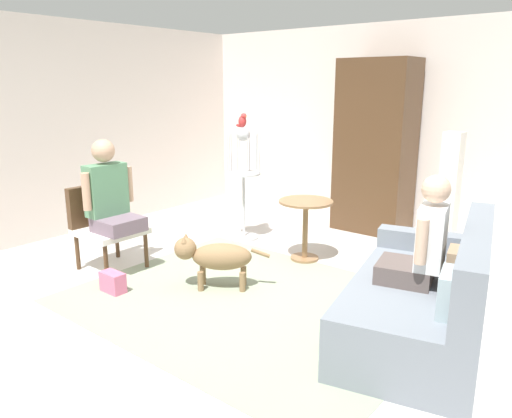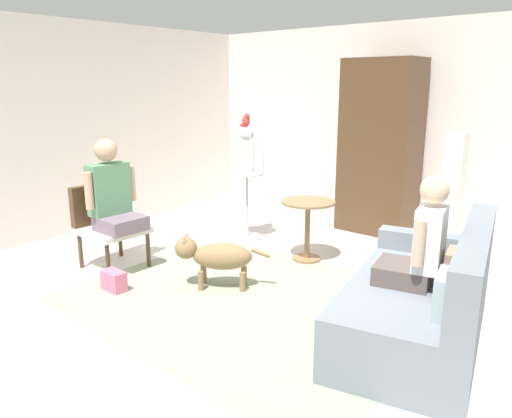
{
  "view_description": "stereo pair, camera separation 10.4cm",
  "coord_description": "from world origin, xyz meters",
  "px_view_note": "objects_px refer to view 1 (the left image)",
  "views": [
    {
      "loc": [
        2.62,
        -3.19,
        1.87
      ],
      "look_at": [
        -0.04,
        0.09,
        0.8
      ],
      "focal_mm": 34.8,
      "sensor_mm": 36.0,
      "label": 1
    },
    {
      "loc": [
        2.7,
        -3.13,
        1.87
      ],
      "look_at": [
        -0.04,
        0.09,
        0.8
      ],
      "focal_mm": 34.8,
      "sensor_mm": 36.0,
      "label": 2
    }
  ],
  "objects_px": {
    "parrot": "(242,121)",
    "handbag": "(113,282)",
    "couch": "(425,300)",
    "column_lamp": "(448,201)",
    "armoire_cabinet": "(375,147)",
    "person_on_armchair": "(110,194)",
    "bird_cage_stand": "(244,181)",
    "armchair": "(103,220)",
    "person_on_couch": "(423,242)",
    "round_end_table": "(305,219)",
    "dog": "(215,256)"
  },
  "relations": [
    {
      "from": "person_on_armchair",
      "to": "dog",
      "type": "distance_m",
      "value": 1.28
    },
    {
      "from": "parrot",
      "to": "column_lamp",
      "type": "relative_size",
      "value": 0.12
    },
    {
      "from": "dog",
      "to": "round_end_table",
      "type": "bearing_deg",
      "value": 79.36
    },
    {
      "from": "parrot",
      "to": "round_end_table",
      "type": "bearing_deg",
      "value": -9.2
    },
    {
      "from": "round_end_table",
      "to": "parrot",
      "type": "bearing_deg",
      "value": 170.8
    },
    {
      "from": "column_lamp",
      "to": "person_on_armchair",
      "type": "bearing_deg",
      "value": -138.84
    },
    {
      "from": "couch",
      "to": "armoire_cabinet",
      "type": "height_order",
      "value": "armoire_cabinet"
    },
    {
      "from": "armchair",
      "to": "person_on_couch",
      "type": "relative_size",
      "value": 1.06
    },
    {
      "from": "armchair",
      "to": "parrot",
      "type": "relative_size",
      "value": 5.03
    },
    {
      "from": "round_end_table",
      "to": "parrot",
      "type": "relative_size",
      "value": 3.9
    },
    {
      "from": "armchair",
      "to": "parrot",
      "type": "xyz_separation_m",
      "value": [
        0.5,
        1.64,
        0.95
      ]
    },
    {
      "from": "column_lamp",
      "to": "armoire_cabinet",
      "type": "height_order",
      "value": "armoire_cabinet"
    },
    {
      "from": "couch",
      "to": "parrot",
      "type": "height_order",
      "value": "parrot"
    },
    {
      "from": "round_end_table",
      "to": "dog",
      "type": "height_order",
      "value": "round_end_table"
    },
    {
      "from": "couch",
      "to": "round_end_table",
      "type": "relative_size",
      "value": 2.86
    },
    {
      "from": "person_on_couch",
      "to": "handbag",
      "type": "bearing_deg",
      "value": -159.91
    },
    {
      "from": "parrot",
      "to": "armchair",
      "type": "bearing_deg",
      "value": -107.06
    },
    {
      "from": "armchair",
      "to": "bird_cage_stand",
      "type": "bearing_deg",
      "value": 72.57
    },
    {
      "from": "couch",
      "to": "bird_cage_stand",
      "type": "distance_m",
      "value": 2.9
    },
    {
      "from": "couch",
      "to": "handbag",
      "type": "xyz_separation_m",
      "value": [
        -2.54,
        -0.94,
        -0.22
      ]
    },
    {
      "from": "parrot",
      "to": "column_lamp",
      "type": "distance_m",
      "value": 2.45
    },
    {
      "from": "person_on_armchair",
      "to": "round_end_table",
      "type": "bearing_deg",
      "value": 47.12
    },
    {
      "from": "person_on_armchair",
      "to": "dog",
      "type": "relative_size",
      "value": 1.21
    },
    {
      "from": "armchair",
      "to": "person_on_armchair",
      "type": "relative_size",
      "value": 0.94
    },
    {
      "from": "couch",
      "to": "dog",
      "type": "height_order",
      "value": "couch"
    },
    {
      "from": "bird_cage_stand",
      "to": "parrot",
      "type": "height_order",
      "value": "parrot"
    },
    {
      "from": "dog",
      "to": "armoire_cabinet",
      "type": "distance_m",
      "value": 2.81
    },
    {
      "from": "couch",
      "to": "parrot",
      "type": "relative_size",
      "value": 11.17
    },
    {
      "from": "armchair",
      "to": "person_on_armchair",
      "type": "height_order",
      "value": "person_on_armchair"
    },
    {
      "from": "person_on_couch",
      "to": "person_on_armchair",
      "type": "relative_size",
      "value": 0.89
    },
    {
      "from": "person_on_armchair",
      "to": "handbag",
      "type": "height_order",
      "value": "person_on_armchair"
    },
    {
      "from": "bird_cage_stand",
      "to": "handbag",
      "type": "relative_size",
      "value": 5.58
    },
    {
      "from": "couch",
      "to": "armchair",
      "type": "xyz_separation_m",
      "value": [
        -3.18,
        -0.58,
        0.18
      ]
    },
    {
      "from": "parrot",
      "to": "dog",
      "type": "bearing_deg",
      "value": -59.28
    },
    {
      "from": "handbag",
      "to": "person_on_couch",
      "type": "bearing_deg",
      "value": 20.09
    },
    {
      "from": "armchair",
      "to": "person_on_couch",
      "type": "height_order",
      "value": "person_on_couch"
    },
    {
      "from": "person_on_armchair",
      "to": "armoire_cabinet",
      "type": "xyz_separation_m",
      "value": [
        1.41,
        2.99,
        0.29
      ]
    },
    {
      "from": "person_on_armchair",
      "to": "bird_cage_stand",
      "type": "bearing_deg",
      "value": 77.55
    },
    {
      "from": "person_on_armchair",
      "to": "round_end_table",
      "type": "relative_size",
      "value": 1.37
    },
    {
      "from": "parrot",
      "to": "handbag",
      "type": "bearing_deg",
      "value": -86.26
    },
    {
      "from": "armoire_cabinet",
      "to": "person_on_armchair",
      "type": "bearing_deg",
      "value": -115.27
    },
    {
      "from": "bird_cage_stand",
      "to": "column_lamp",
      "type": "bearing_deg",
      "value": 15.69
    },
    {
      "from": "armchair",
      "to": "column_lamp",
      "type": "bearing_deg",
      "value": 39.53
    },
    {
      "from": "person_on_couch",
      "to": "parrot",
      "type": "bearing_deg",
      "value": 157.43
    },
    {
      "from": "round_end_table",
      "to": "handbag",
      "type": "relative_size",
      "value": 2.7
    },
    {
      "from": "armoire_cabinet",
      "to": "couch",
      "type": "bearing_deg",
      "value": -56.18
    },
    {
      "from": "armchair",
      "to": "handbag",
      "type": "height_order",
      "value": "armchair"
    },
    {
      "from": "dog",
      "to": "handbag",
      "type": "distance_m",
      "value": 0.97
    },
    {
      "from": "person_on_couch",
      "to": "bird_cage_stand",
      "type": "relative_size",
      "value": 0.59
    },
    {
      "from": "column_lamp",
      "to": "armoire_cabinet",
      "type": "xyz_separation_m",
      "value": [
        -1.19,
        0.72,
        0.39
      ]
    }
  ]
}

